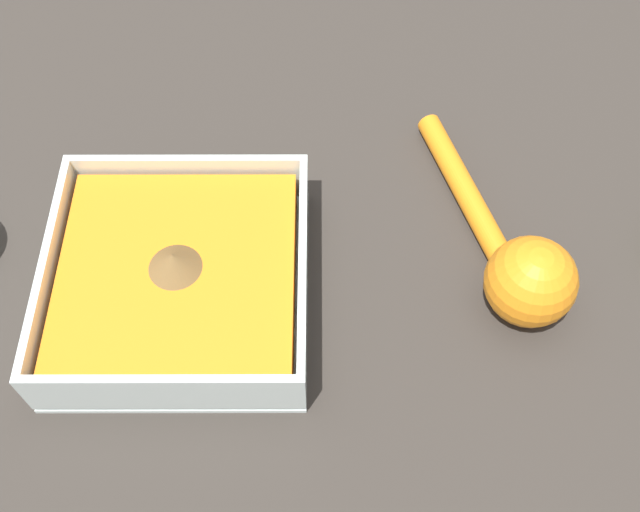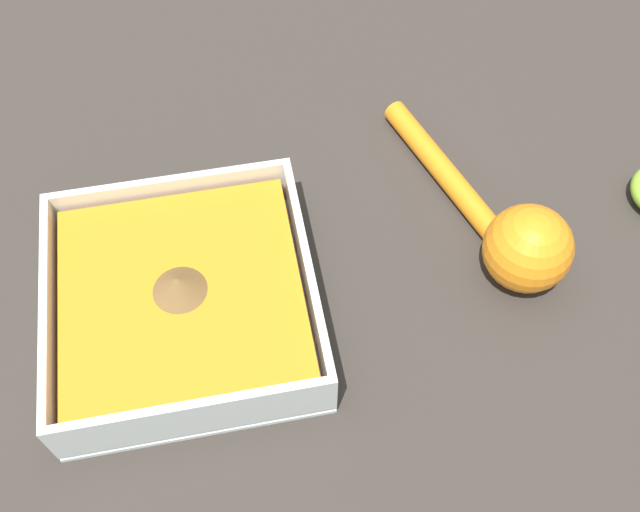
% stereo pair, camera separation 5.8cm
% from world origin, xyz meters
% --- Properties ---
extents(ground_plane, '(4.00, 4.00, 0.00)m').
position_xyz_m(ground_plane, '(0.00, 0.00, 0.00)').
color(ground_plane, '#332D28').
extents(square_dish, '(0.20, 0.20, 0.06)m').
position_xyz_m(square_dish, '(-0.01, 0.04, 0.02)').
color(square_dish, silver).
rests_on(square_dish, ground_plane).
extents(lemon_squeezer, '(0.10, 0.22, 0.07)m').
position_xyz_m(lemon_squeezer, '(-0.27, 0.03, 0.03)').
color(lemon_squeezer, orange).
rests_on(lemon_squeezer, ground_plane).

